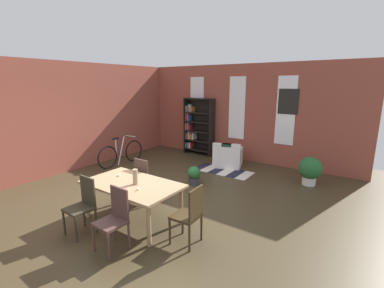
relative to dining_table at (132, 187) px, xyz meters
name	(u,v)px	position (x,y,z in m)	size (l,w,h in m)	color
ground_plane	(144,205)	(-0.31, 0.57, -0.65)	(11.10, 11.10, 0.00)	#3D3320
back_wall_brick	(238,113)	(-0.31, 4.90, 0.87)	(7.62, 0.12, 3.05)	brown
left_wall_brick	(50,119)	(-3.68, 0.57, 0.87)	(0.12, 9.54, 3.05)	brown
window_pane_0	(197,106)	(-1.86, 4.83, 1.03)	(0.55, 0.02, 1.98)	white
window_pane_1	(237,108)	(-0.31, 4.83, 1.03)	(0.55, 0.02, 1.98)	white
window_pane_2	(286,111)	(1.23, 4.83, 1.03)	(0.55, 0.02, 1.98)	white
dining_table	(132,187)	(0.00, 0.00, 0.00)	(1.76, 1.02, 0.73)	#9D7A57
vase_on_table	(135,177)	(0.09, 0.00, 0.21)	(0.09, 0.09, 0.27)	#998466
tealight_candle_0	(119,175)	(-0.47, 0.10, 0.10)	(0.04, 0.04, 0.04)	silver
tealight_candle_1	(138,189)	(0.33, -0.17, 0.10)	(0.04, 0.04, 0.04)	silver
dining_chair_near_right	(114,217)	(0.40, -0.73, -0.14)	(0.42, 0.42, 0.95)	#4C312D
dining_chair_far_left	(146,178)	(-0.40, 0.73, -0.14)	(0.41, 0.41, 0.95)	#44302A
dining_chair_near_left	(83,204)	(-0.39, -0.73, -0.14)	(0.41, 0.41, 0.95)	#302B1D
dining_chair_head_right	(190,213)	(1.26, 0.00, -0.14)	(0.42, 0.42, 0.95)	#342613
bookshelf_tall	(197,127)	(-1.72, 4.65, 0.32)	(1.09, 0.33, 1.96)	black
armchair_white	(228,157)	(-0.13, 3.95, -0.37)	(1.01, 1.01, 0.75)	silver
bicycle_second	(121,153)	(-2.92, 2.23, -0.31)	(0.44, 1.70, 0.89)	black
potted_plant_by_shelf	(310,169)	(2.23, 3.73, -0.26)	(0.56, 0.56, 0.71)	silver
potted_plant_corner	(194,175)	(-0.11, 2.11, -0.41)	(0.32, 0.32, 0.46)	#333338
striped_rug	(222,171)	(-0.04, 3.45, -0.65)	(1.69, 0.76, 0.01)	#1E1E33
framed_picture	(288,102)	(1.29, 4.83, 1.30)	(0.56, 0.03, 0.72)	black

